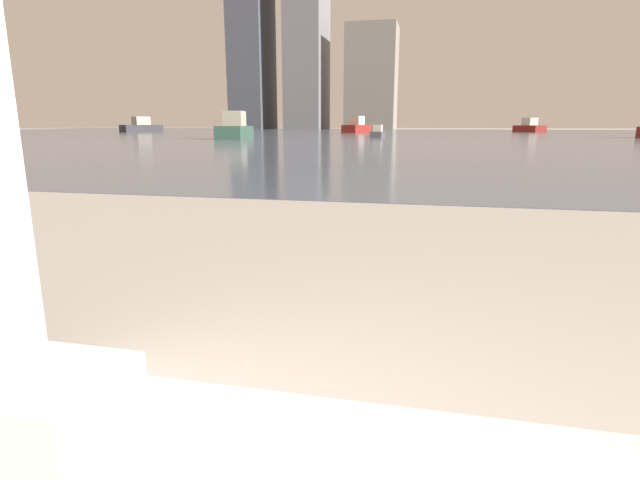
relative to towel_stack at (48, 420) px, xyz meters
The scene contains 9 objects.
towel_stack is the anchor object (origin of this frame).
harbor_water 61.22m from the towel_stack, 89.91° to the left, with size 180.00×110.00×0.01m.
harbor_boat_1 42.70m from the towel_stack, 95.75° to the left, with size 1.00×2.77×1.03m.
harbor_boat_2 76.24m from the towel_stack, 122.04° to the left, with size 4.46×6.01×2.16m.
harbor_boat_3 79.30m from the towel_stack, 80.13° to the left, with size 4.03×5.61×2.01m.
harbor_boat_4 38.00m from the towel_stack, 111.90° to the left, with size 2.81×5.67×2.04m.
harbor_boat_5 67.71m from the towel_stack, 98.39° to the left, with size 3.23×6.05×2.16m.
skyline_tower_1 123.67m from the towel_stack, 104.12° to the left, with size 8.37×12.34×53.56m.
skyline_tower_2 118.58m from the towel_stack, 96.99° to the left, with size 11.07×10.33×22.59m.
Camera 1 is at (0.49, 0.18, 1.06)m, focal length 28.00 mm.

